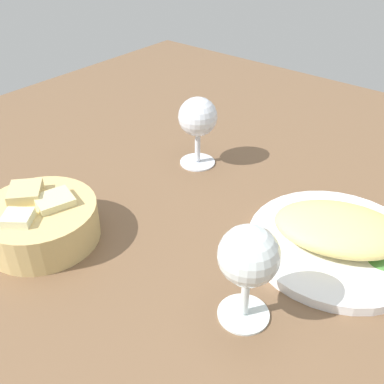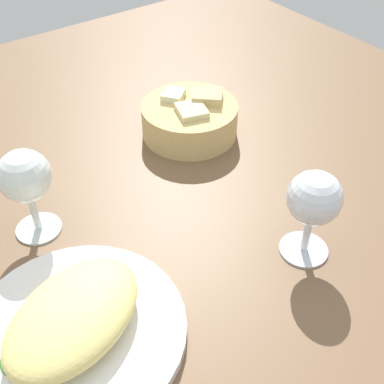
{
  "view_description": "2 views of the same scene",
  "coord_description": "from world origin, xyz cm",
  "px_view_note": "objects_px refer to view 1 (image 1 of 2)",
  "views": [
    {
      "loc": [
        -31.96,
        42.14,
        42.62
      ],
      "look_at": [
        3.47,
        -1.31,
        4.32
      ],
      "focal_mm": 42.32,
      "sensor_mm": 36.0,
      "label": 1
    },
    {
      "loc": [
        -25.76,
        -41.63,
        49.54
      ],
      "look_at": [
        5.29,
        0.42,
        3.74
      ],
      "focal_mm": 47.1,
      "sensor_mm": 36.0,
      "label": 2
    }
  ],
  "objects_px": {
    "plate": "(336,244)",
    "wine_glass_far": "(248,260)",
    "bread_basket": "(41,221)",
    "wine_glass_near": "(198,120)"
  },
  "relations": [
    {
      "from": "plate",
      "to": "wine_glass_far",
      "type": "xyz_separation_m",
      "value": [
        0.03,
        0.18,
        0.08
      ]
    },
    {
      "from": "bread_basket",
      "to": "wine_glass_near",
      "type": "relative_size",
      "value": 1.27
    },
    {
      "from": "plate",
      "to": "bread_basket",
      "type": "height_order",
      "value": "bread_basket"
    },
    {
      "from": "wine_glass_near",
      "to": "wine_glass_far",
      "type": "xyz_separation_m",
      "value": [
        -0.26,
        0.24,
        0.0
      ]
    },
    {
      "from": "bread_basket",
      "to": "wine_glass_near",
      "type": "height_order",
      "value": "wine_glass_near"
    },
    {
      "from": "plate",
      "to": "wine_glass_far",
      "type": "distance_m",
      "value": 0.2
    },
    {
      "from": "wine_glass_near",
      "to": "wine_glass_far",
      "type": "distance_m",
      "value": 0.36
    },
    {
      "from": "plate",
      "to": "wine_glass_far",
      "type": "relative_size",
      "value": 1.9
    },
    {
      "from": "bread_basket",
      "to": "wine_glass_far",
      "type": "bearing_deg",
      "value": -168.3
    },
    {
      "from": "plate",
      "to": "bread_basket",
      "type": "relative_size",
      "value": 1.53
    }
  ]
}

